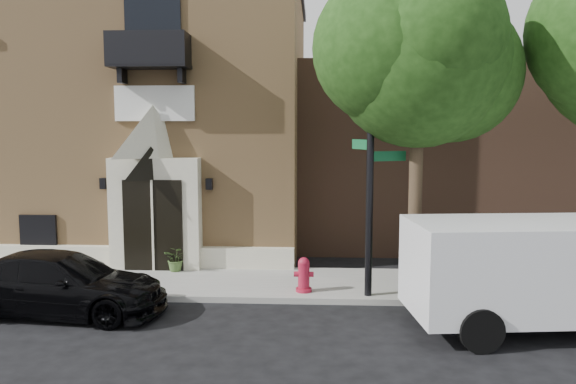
% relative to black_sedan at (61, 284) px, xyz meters
% --- Properties ---
extents(ground, '(120.00, 120.00, 0.00)m').
position_rel_black_sedan_xyz_m(ground, '(2.12, 0.95, -0.70)').
color(ground, black).
rests_on(ground, ground).
extents(sidewalk, '(42.00, 3.00, 0.15)m').
position_rel_black_sedan_xyz_m(sidewalk, '(3.12, 2.45, -0.62)').
color(sidewalk, gray).
rests_on(sidewalk, ground).
extents(church, '(12.20, 11.01, 9.30)m').
position_rel_black_sedan_xyz_m(church, '(-0.87, 8.90, 3.94)').
color(church, tan).
rests_on(church, ground).
extents(neighbour_building, '(18.00, 8.00, 6.40)m').
position_rel_black_sedan_xyz_m(neighbour_building, '(14.12, 9.95, 2.50)').
color(neighbour_building, brown).
rests_on(neighbour_building, ground).
extents(street_tree_left, '(4.97, 4.38, 7.77)m').
position_rel_black_sedan_xyz_m(street_tree_left, '(8.14, 1.30, 5.17)').
color(street_tree_left, '#38281C').
rests_on(street_tree_left, sidewalk).
extents(black_sedan, '(4.95, 2.37, 1.39)m').
position_rel_black_sedan_xyz_m(black_sedan, '(0.00, 0.00, 0.00)').
color(black_sedan, black).
rests_on(black_sedan, ground).
extents(cargo_van, '(5.85, 2.89, 2.30)m').
position_rel_black_sedan_xyz_m(cargo_van, '(10.72, -0.48, 0.59)').
color(cargo_van, white).
rests_on(cargo_van, ground).
extents(street_sign, '(1.27, 0.98, 6.53)m').
position_rel_black_sedan_xyz_m(street_sign, '(7.03, 1.32, 2.74)').
color(street_sign, black).
rests_on(street_sign, sidewalk).
extents(fire_hydrant, '(0.49, 0.39, 0.87)m').
position_rel_black_sedan_xyz_m(fire_hydrant, '(5.45, 1.53, -0.12)').
color(fire_hydrant, maroon).
rests_on(fire_hydrant, sidewalk).
extents(dumpster, '(2.21, 1.60, 1.30)m').
position_rel_black_sedan_xyz_m(dumpster, '(9.27, 1.79, 0.11)').
color(dumpster, '#0D3216').
rests_on(dumpster, sidewalk).
extents(planter, '(0.77, 0.71, 0.72)m').
position_rel_black_sedan_xyz_m(planter, '(1.78, 3.36, -0.19)').
color(planter, '#47662F').
rests_on(planter, sidewalk).
extents(pedestrian_near, '(0.72, 0.52, 1.83)m').
position_rel_black_sedan_xyz_m(pedestrian_near, '(10.97, 2.01, 0.37)').
color(pedestrian_near, black).
rests_on(pedestrian_near, sidewalk).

